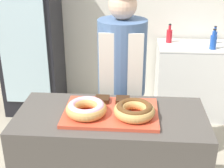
# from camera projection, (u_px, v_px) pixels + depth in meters

# --- Properties ---
(wall_back) EXTENTS (8.00, 0.06, 2.70)m
(wall_back) POSITION_uv_depth(u_px,v_px,m) (124.00, 2.00, 3.89)
(wall_back) COLOR silver
(wall_back) RESTS_ON ground_plane
(serving_tray) EXTENTS (0.63, 0.43, 0.02)m
(serving_tray) POSITION_uv_depth(u_px,v_px,m) (111.00, 113.00, 2.11)
(serving_tray) COLOR #D84C33
(serving_tray) RESTS_ON display_counter
(donut_light_glaze) EXTENTS (0.27, 0.27, 0.08)m
(donut_light_glaze) POSITION_uv_depth(u_px,v_px,m) (86.00, 108.00, 2.05)
(donut_light_glaze) COLOR tan
(donut_light_glaze) RESTS_ON serving_tray
(donut_chocolate_glaze) EXTENTS (0.27, 0.27, 0.08)m
(donut_chocolate_glaze) POSITION_uv_depth(u_px,v_px,m) (134.00, 110.00, 2.03)
(donut_chocolate_glaze) COLOR tan
(donut_chocolate_glaze) RESTS_ON serving_tray
(brownie_back_left) EXTENTS (0.10, 0.10, 0.03)m
(brownie_back_left) POSITION_uv_depth(u_px,v_px,m) (102.00, 99.00, 2.23)
(brownie_back_left) COLOR #382111
(brownie_back_left) RESTS_ON serving_tray
(brownie_back_right) EXTENTS (0.10, 0.10, 0.03)m
(brownie_back_right) POSITION_uv_depth(u_px,v_px,m) (123.00, 100.00, 2.22)
(brownie_back_right) COLOR #382111
(brownie_back_right) RESTS_ON serving_tray
(baker_person) EXTENTS (0.40, 0.40, 1.71)m
(baker_person) POSITION_uv_depth(u_px,v_px,m) (122.00, 84.00, 2.66)
(baker_person) COLOR #4C4C51
(baker_person) RESTS_ON ground_plane
(beverage_fridge) EXTENTS (0.67, 0.61, 1.95)m
(beverage_fridge) POSITION_uv_depth(u_px,v_px,m) (31.00, 36.00, 3.79)
(beverage_fridge) COLOR black
(beverage_fridge) RESTS_ON ground_plane
(chest_freezer) EXTENTS (1.03, 0.56, 0.91)m
(chest_freezer) POSITION_uv_depth(u_px,v_px,m) (198.00, 80.00, 3.86)
(chest_freezer) COLOR white
(chest_freezer) RESTS_ON ground_plane
(bottle_blue) EXTENTS (0.06, 0.06, 0.21)m
(bottle_blue) POSITION_uv_depth(u_px,v_px,m) (214.00, 37.00, 3.71)
(bottle_blue) COLOR #1E4CB2
(bottle_blue) RESTS_ON chest_freezer
(bottle_blue_b) EXTENTS (0.07, 0.07, 0.23)m
(bottle_blue_b) POSITION_uv_depth(u_px,v_px,m) (213.00, 41.00, 3.51)
(bottle_blue_b) COLOR #1E4CB2
(bottle_blue_b) RESTS_ON chest_freezer
(bottle_red) EXTENTS (0.07, 0.07, 0.23)m
(bottle_red) POSITION_uv_depth(u_px,v_px,m) (169.00, 35.00, 3.76)
(bottle_red) COLOR red
(bottle_red) RESTS_ON chest_freezer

